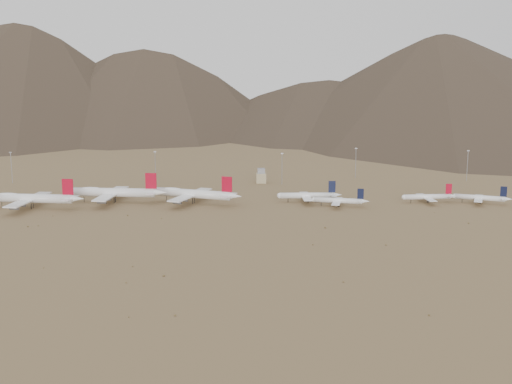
{
  "coord_description": "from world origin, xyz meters",
  "views": [
    {
      "loc": [
        17.85,
        -398.32,
        88.77
      ],
      "look_at": [
        24.35,
        30.0,
        9.13
      ],
      "focal_mm": 45.0,
      "sensor_mm": 36.0,
      "label": 1
    }
  ],
  "objects_px": {
    "widebody_centre": "(113,192)",
    "widebody_east": "(192,194)",
    "narrowbody_b": "(339,201)",
    "control_tower": "(261,176)",
    "widebody_west": "(31,198)",
    "narrowbody_a": "(309,195)"
  },
  "relations": [
    {
      "from": "widebody_west",
      "to": "widebody_centre",
      "type": "bearing_deg",
      "value": 28.12
    },
    {
      "from": "narrowbody_b",
      "to": "widebody_west",
      "type": "bearing_deg",
      "value": -166.28
    },
    {
      "from": "narrowbody_b",
      "to": "control_tower",
      "type": "relative_size",
      "value": 3.2
    },
    {
      "from": "widebody_centre",
      "to": "widebody_west",
      "type": "bearing_deg",
      "value": -153.24
    },
    {
      "from": "narrowbody_a",
      "to": "narrowbody_b",
      "type": "distance_m",
      "value": 24.57
    },
    {
      "from": "narrowbody_a",
      "to": "control_tower",
      "type": "relative_size",
      "value": 3.79
    },
    {
      "from": "widebody_centre",
      "to": "narrowbody_a",
      "type": "relative_size",
      "value": 1.56
    },
    {
      "from": "widebody_east",
      "to": "control_tower",
      "type": "xyz_separation_m",
      "value": [
        49.44,
        83.71,
        -1.68
      ]
    },
    {
      "from": "narrowbody_b",
      "to": "control_tower",
      "type": "xyz_separation_m",
      "value": [
        -50.6,
        95.74,
        1.15
      ]
    },
    {
      "from": "widebody_centre",
      "to": "control_tower",
      "type": "distance_m",
      "value": 131.55
    },
    {
      "from": "widebody_west",
      "to": "narrowbody_b",
      "type": "bearing_deg",
      "value": 8.15
    },
    {
      "from": "widebody_west",
      "to": "control_tower",
      "type": "relative_size",
      "value": 5.73
    },
    {
      "from": "widebody_east",
      "to": "widebody_west",
      "type": "bearing_deg",
      "value": -150.59
    },
    {
      "from": "widebody_west",
      "to": "narrowbody_b",
      "type": "height_order",
      "value": "widebody_west"
    },
    {
      "from": "widebody_west",
      "to": "widebody_centre",
      "type": "height_order",
      "value": "widebody_centre"
    },
    {
      "from": "widebody_east",
      "to": "control_tower",
      "type": "bearing_deg",
      "value": 80.69
    },
    {
      "from": "control_tower",
      "to": "widebody_east",
      "type": "bearing_deg",
      "value": -120.57
    },
    {
      "from": "narrowbody_b",
      "to": "control_tower",
      "type": "height_order",
      "value": "narrowbody_b"
    },
    {
      "from": "widebody_east",
      "to": "narrowbody_a",
      "type": "height_order",
      "value": "widebody_east"
    },
    {
      "from": "narrowbody_a",
      "to": "control_tower",
      "type": "distance_m",
      "value": 86.51
    },
    {
      "from": "widebody_centre",
      "to": "widebody_east",
      "type": "bearing_deg",
      "value": 1.61
    },
    {
      "from": "widebody_east",
      "to": "narrowbody_b",
      "type": "xyz_separation_m",
      "value": [
        100.05,
        -12.02,
        -2.83
      ]
    }
  ]
}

